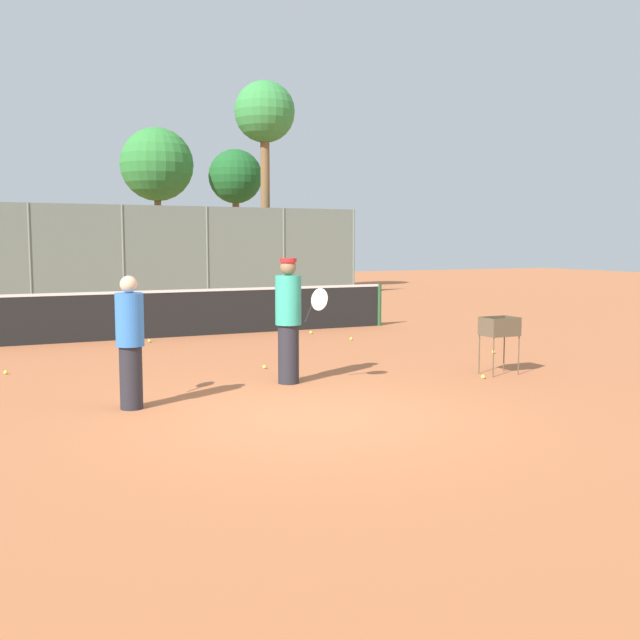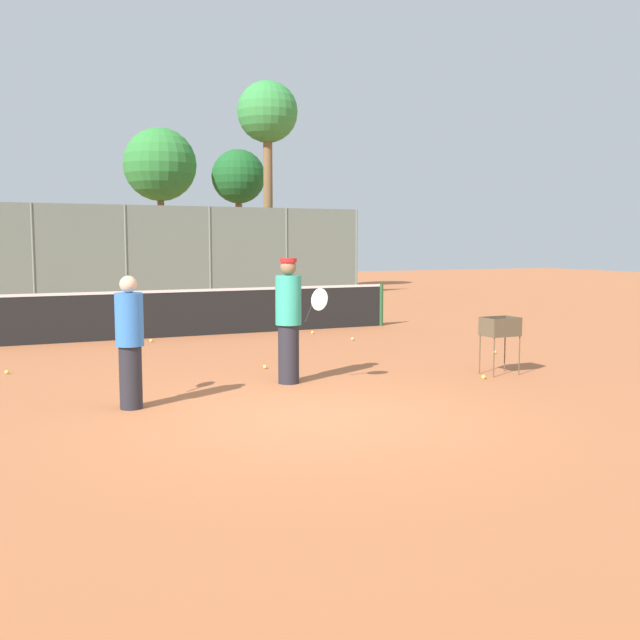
% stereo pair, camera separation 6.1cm
% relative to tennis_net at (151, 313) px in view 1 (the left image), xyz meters
% --- Properties ---
extents(ground_plane, '(80.00, 80.00, 0.00)m').
position_rel_tennis_net_xyz_m(ground_plane, '(0.00, -8.36, -0.56)').
color(ground_plane, '#B7663D').
extents(tennis_net, '(11.82, 0.10, 1.07)m').
position_rel_tennis_net_xyz_m(tennis_net, '(0.00, 0.00, 0.00)').
color(tennis_net, '#26592D').
rests_on(tennis_net, ground_plane).
extents(back_fence, '(22.17, 0.08, 3.48)m').
position_rel_tennis_net_xyz_m(back_fence, '(0.00, 11.00, 1.18)').
color(back_fence, slate).
rests_on(back_fence, ground_plane).
extents(tree_0, '(2.55, 2.55, 8.86)m').
position_rel_tennis_net_xyz_m(tree_0, '(8.06, 13.38, 6.78)').
color(tree_0, brown).
rests_on(tree_0, ground_plane).
extents(tree_1, '(2.47, 2.47, 6.38)m').
position_rel_tennis_net_xyz_m(tree_1, '(7.86, 16.56, 4.50)').
color(tree_1, brown).
rests_on(tree_1, ground_plane).
extents(tree_3, '(3.20, 3.20, 7.14)m').
position_rel_tennis_net_xyz_m(tree_3, '(4.27, 16.74, 4.94)').
color(tree_3, brown).
rests_on(tree_3, ground_plane).
extents(player_white_outfit, '(0.36, 0.91, 1.71)m').
position_rel_tennis_net_xyz_m(player_white_outfit, '(-1.88, -6.94, 0.32)').
color(player_white_outfit, '#26262D').
rests_on(player_white_outfit, ground_plane).
extents(player_red_cap, '(0.59, 0.86, 1.89)m').
position_rel_tennis_net_xyz_m(player_red_cap, '(0.64, -6.23, 0.42)').
color(player_red_cap, '#26262D').
rests_on(player_red_cap, ground_plane).
extents(ball_cart, '(0.56, 0.41, 0.93)m').
position_rel_tennis_net_xyz_m(ball_cart, '(4.00, -6.97, 0.14)').
color(ball_cart, brown).
rests_on(ball_cart, ground_plane).
extents(tennis_ball_0, '(0.07, 0.07, 0.07)m').
position_rel_tennis_net_xyz_m(tennis_ball_0, '(5.38, -5.16, -0.53)').
color(tennis_ball_0, '#D1E54C').
rests_on(tennis_ball_0, ground_plane).
extents(tennis_ball_1, '(0.07, 0.07, 0.07)m').
position_rel_tennis_net_xyz_m(tennis_ball_1, '(0.78, -4.85, -0.53)').
color(tennis_ball_1, '#D1E54C').
rests_on(tennis_ball_1, ground_plane).
extents(tennis_ball_2, '(0.07, 0.07, 0.07)m').
position_rel_tennis_net_xyz_m(tennis_ball_2, '(3.84, -2.24, -0.53)').
color(tennis_ball_2, '#D1E54C').
rests_on(tennis_ball_2, ground_plane).
extents(tennis_ball_3, '(0.07, 0.07, 0.07)m').
position_rel_tennis_net_xyz_m(tennis_ball_3, '(3.54, -0.82, -0.53)').
color(tennis_ball_3, '#D1E54C').
rests_on(tennis_ball_3, ground_plane).
extents(tennis_ball_6, '(0.07, 0.07, 0.07)m').
position_rel_tennis_net_xyz_m(tennis_ball_6, '(-3.20, -3.53, -0.53)').
color(tennis_ball_6, '#D1E54C').
rests_on(tennis_ball_6, ground_plane).
extents(tennis_ball_7, '(0.07, 0.07, 0.07)m').
position_rel_tennis_net_xyz_m(tennis_ball_7, '(-0.20, -0.66, -0.53)').
color(tennis_ball_7, '#D1E54C').
rests_on(tennis_ball_7, ground_plane).
extents(tennis_ball_8, '(0.07, 0.07, 0.07)m').
position_rel_tennis_net_xyz_m(tennis_ball_8, '(3.52, -7.22, -0.53)').
color(tennis_ball_8, '#D1E54C').
rests_on(tennis_ball_8, ground_plane).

